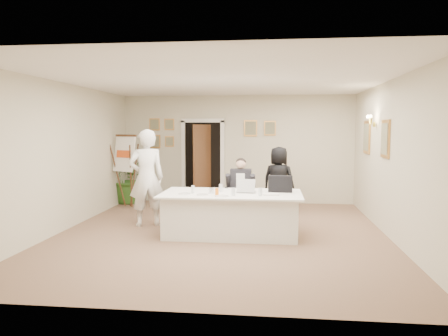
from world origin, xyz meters
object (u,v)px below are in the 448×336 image
object	(u,v)px
potted_palm	(129,177)
steel_jug	(211,190)
standing_woman	(279,180)
oj_glass	(217,192)
laptop_bag	(280,184)
standing_man	(146,178)
laptop	(246,185)
seated_man	(241,190)
flip_chart	(127,175)
conference_table	(231,214)
paper_stack	(271,194)

from	to	relation	value
potted_palm	steel_jug	xyz separation A→B (m)	(2.64, -3.27, 0.16)
standing_woman	oj_glass	xyz separation A→B (m)	(-1.10, -2.41, 0.07)
standing_woman	laptop_bag	world-z (taller)	standing_woman
standing_man	potted_palm	bearing A→B (deg)	-89.63
standing_woman	laptop_bag	size ratio (longest dim) A/B	3.53
standing_woman	steel_jug	size ratio (longest dim) A/B	13.97
steel_jug	laptop	bearing A→B (deg)	18.27
seated_man	potted_palm	bearing A→B (deg)	145.59
potted_palm	oj_glass	size ratio (longest dim) A/B	10.36
flip_chart	laptop_bag	size ratio (longest dim) A/B	4.03
flip_chart	standing_man	bearing A→B (deg)	-61.35
conference_table	laptop	world-z (taller)	laptop
conference_table	paper_stack	world-z (taller)	paper_stack
seated_man	laptop_bag	distance (m)	1.17
laptop_bag	paper_stack	xyz separation A→B (m)	(-0.17, -0.38, -0.14)
oj_glass	flip_chart	bearing A→B (deg)	132.23
standing_woman	steel_jug	bearing A→B (deg)	81.49
seated_man	potted_palm	size ratio (longest dim) A/B	1.01
standing_woman	paper_stack	size ratio (longest dim) A/B	5.66
laptop_bag	potted_palm	bearing A→B (deg)	147.34
laptop	paper_stack	bearing A→B (deg)	-26.91
laptop_bag	oj_glass	size ratio (longest dim) A/B	3.35
standing_man	standing_woman	distance (m)	3.03
flip_chart	paper_stack	bearing A→B (deg)	-37.43
laptop	steel_jug	size ratio (longest dim) A/B	3.21
flip_chart	steel_jug	xyz separation A→B (m)	(2.45, -2.60, 0.02)
conference_table	laptop	distance (m)	0.59
standing_man	steel_jug	xyz separation A→B (m)	(1.40, -0.67, -0.13)
conference_table	potted_palm	xyz separation A→B (m)	(-3.00, 3.17, 0.28)
standing_woman	standing_man	bearing A→B (deg)	50.79
potted_palm	flip_chart	bearing A→B (deg)	-74.09
steel_jug	oj_glass	bearing A→B (deg)	-61.48
flip_chart	laptop	world-z (taller)	flip_chart
laptop_bag	steel_jug	distance (m)	1.27
conference_table	oj_glass	xyz separation A→B (m)	(-0.22, -0.34, 0.45)
flip_chart	potted_palm	bearing A→B (deg)	105.91
steel_jug	conference_table	bearing A→B (deg)	15.76
flip_chart	potted_palm	distance (m)	0.71
paper_stack	steel_jug	world-z (taller)	steel_jug
seated_man	laptop	bearing A→B (deg)	-78.77
seated_man	standing_woman	xyz separation A→B (m)	(0.78, 1.06, 0.09)
laptop_bag	paper_stack	world-z (taller)	laptop_bag
seated_man	standing_man	bearing A→B (deg)	-165.93
laptop	laptop_bag	world-z (taller)	laptop_bag
steel_jug	standing_woman	bearing A→B (deg)	60.44
paper_stack	potted_palm	bearing A→B (deg)	137.83
standing_woman	potted_palm	bearing A→B (deg)	5.19
flip_chart	steel_jug	world-z (taller)	flip_chart
standing_man	steel_jug	size ratio (longest dim) A/B	17.48
seated_man	laptop_bag	size ratio (longest dim) A/B	3.11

